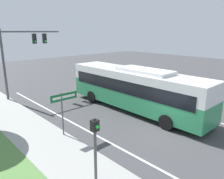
# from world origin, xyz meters

# --- Properties ---
(ground_plane) EXTENTS (80.00, 80.00, 0.00)m
(ground_plane) POSITION_xyz_m (0.00, 0.00, 0.00)
(ground_plane) COLOR #424244
(sidewalk) EXTENTS (2.80, 80.00, 0.12)m
(sidewalk) POSITION_xyz_m (-6.20, 0.00, 0.06)
(sidewalk) COLOR #9E9E99
(sidewalk) RESTS_ON ground_plane
(lane_divider_near) EXTENTS (0.14, 30.00, 0.01)m
(lane_divider_near) POSITION_xyz_m (-3.60, 0.00, 0.00)
(lane_divider_near) COLOR silver
(lane_divider_near) RESTS_ON ground_plane
(lane_divider_far) EXTENTS (0.14, 30.00, 0.01)m
(lane_divider_far) POSITION_xyz_m (3.60, 0.00, 0.00)
(lane_divider_far) COLOR silver
(lane_divider_far) RESTS_ON ground_plane
(bus) EXTENTS (2.72, 12.02, 3.33)m
(bus) POSITION_xyz_m (1.29, 3.78, 1.82)
(bus) COLOR #2D8956
(bus) RESTS_ON ground_plane
(signal_gantry) EXTENTS (5.51, 0.41, 6.15)m
(signal_gantry) POSITION_xyz_m (-3.39, 13.01, 4.36)
(signal_gantry) COLOR #4C4C51
(signal_gantry) RESTS_ON ground_plane
(pedestrian_signal) EXTENTS (0.28, 0.34, 2.73)m
(pedestrian_signal) POSITION_xyz_m (-6.23, -0.84, 1.88)
(pedestrian_signal) COLOR #4C4C51
(pedestrian_signal) RESTS_ON ground_plane
(street_sign) EXTENTS (1.67, 0.08, 2.62)m
(street_sign) POSITION_xyz_m (-4.96, 3.62, 1.91)
(street_sign) COLOR #4C4C51
(street_sign) RESTS_ON ground_plane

